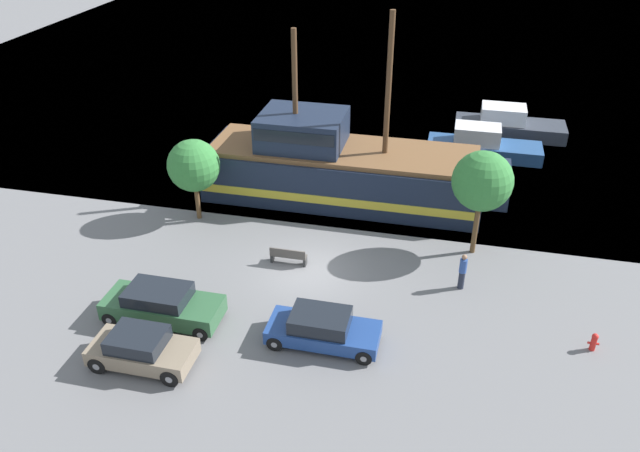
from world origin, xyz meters
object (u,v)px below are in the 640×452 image
object	(u,v)px
parked_car_curb_front	(162,305)
parked_car_curb_rear	(141,349)
moored_boat_dockside	(482,145)
pedestrian_walking_near	(462,271)
pirate_ship	(341,168)
moored_boat_outer	(508,125)
bench_promenade_east	(288,256)
fire_hydrant	(594,341)
parked_car_curb_mid	(322,329)

from	to	relation	value
parked_car_curb_front	parked_car_curb_rear	size ratio (longest dim) A/B	1.25
parked_car_curb_front	moored_boat_dockside	bearing A→B (deg)	57.51
pedestrian_walking_near	parked_car_curb_rear	bearing A→B (deg)	-146.49
pirate_ship	parked_car_curb_rear	xyz separation A→B (m)	(-4.47, -14.59, -1.04)
moored_boat_outer	bench_promenade_east	size ratio (longest dim) A/B	4.27
parked_car_curb_rear	bench_promenade_east	xyz separation A→B (m)	(3.46, 7.57, -0.27)
parked_car_curb_rear	bench_promenade_east	size ratio (longest dim) A/B	2.27
moored_boat_outer	bench_promenade_east	bearing A→B (deg)	-119.14
fire_hydrant	bench_promenade_east	size ratio (longest dim) A/B	0.46
moored_boat_dockside	pedestrian_walking_near	world-z (taller)	moored_boat_dockside
moored_boat_outer	fire_hydrant	bearing A→B (deg)	-82.94
moored_boat_dockside	parked_car_curb_front	bearing A→B (deg)	-122.49
bench_promenade_east	moored_boat_dockside	bearing A→B (deg)	59.43
pirate_ship	parked_car_curb_mid	xyz separation A→B (m)	(1.72, -11.95, -1.07)
moored_boat_dockside	moored_boat_outer	bearing A→B (deg)	66.61
moored_boat_dockside	moored_boat_outer	size ratio (longest dim) A/B	0.97
parked_car_curb_front	parked_car_curb_mid	xyz separation A→B (m)	(6.59, 0.08, -0.06)
pedestrian_walking_near	parked_car_curb_front	bearing A→B (deg)	-157.23
parked_car_curb_mid	fire_hydrant	bearing A→B (deg)	10.73
parked_car_curb_front	parked_car_curb_mid	bearing A→B (deg)	0.66
parked_car_curb_mid	moored_boat_outer	bearing A→B (deg)	72.18
parked_car_curb_mid	parked_car_curb_rear	world-z (taller)	parked_car_curb_rear
parked_car_curb_front	pedestrian_walking_near	distance (m)	12.66
moored_boat_dockside	parked_car_curb_rear	world-z (taller)	moored_boat_dockside
pirate_ship	moored_boat_dockside	bearing A→B (deg)	44.70
parked_car_curb_mid	parked_car_curb_front	bearing A→B (deg)	-179.34
fire_hydrant	bench_promenade_east	xyz separation A→B (m)	(-12.85, 3.02, 0.03)
pirate_ship	parked_car_curb_front	bearing A→B (deg)	-112.05
pirate_ship	parked_car_curb_mid	world-z (taller)	pirate_ship
moored_boat_dockside	pirate_ship	bearing A→B (deg)	-135.30
parked_car_curb_rear	moored_boat_outer	bearing A→B (deg)	62.16
moored_boat_outer	parked_car_curb_rear	size ratio (longest dim) A/B	1.88
moored_boat_outer	fire_hydrant	world-z (taller)	moored_boat_outer
fire_hydrant	parked_car_curb_front	bearing A→B (deg)	-173.20
parked_car_curb_mid	moored_boat_dockside	bearing A→B (deg)	73.33
parked_car_curb_rear	moored_boat_dockside	bearing A→B (deg)	61.42
parked_car_curb_mid	parked_car_curb_rear	distance (m)	6.74
moored_boat_outer	parked_car_curb_mid	xyz separation A→B (m)	(-7.47, -23.24, -0.05)
pirate_ship	parked_car_curb_front	distance (m)	13.01
moored_boat_dockside	parked_car_curb_front	size ratio (longest dim) A/B	1.47
parked_car_curb_rear	bench_promenade_east	world-z (taller)	parked_car_curb_rear
pirate_ship	moored_boat_outer	world-z (taller)	pirate_ship
parked_car_curb_mid	pirate_ship	bearing A→B (deg)	98.20
parked_car_curb_mid	pedestrian_walking_near	bearing A→B (deg)	43.54
parked_car_curb_front	bench_promenade_east	size ratio (longest dim) A/B	2.83
pirate_ship	moored_boat_dockside	world-z (taller)	pirate_ship
moored_boat_outer	pedestrian_walking_near	distance (m)	18.57
fire_hydrant	pedestrian_walking_near	size ratio (longest dim) A/B	0.45
moored_boat_outer	fire_hydrant	xyz separation A→B (m)	(2.64, -21.32, -0.32)
bench_promenade_east	pedestrian_walking_near	xyz separation A→B (m)	(7.81, -0.11, 0.43)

